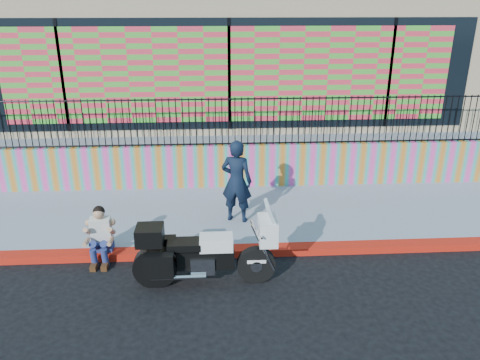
{
  "coord_description": "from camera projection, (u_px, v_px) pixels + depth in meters",
  "views": [
    {
      "loc": [
        -0.44,
        -8.0,
        4.66
      ],
      "look_at": [
        0.1,
        1.2,
        1.1
      ],
      "focal_mm": 35.0,
      "sensor_mm": 36.0,
      "label": 1
    }
  ],
  "objects": [
    {
      "name": "ground",
      "position": [
        238.0,
        254.0,
        9.16
      ],
      "size": [
        90.0,
        90.0,
        0.0
      ],
      "primitive_type": "plane",
      "color": "black",
      "rests_on": "ground"
    },
    {
      "name": "red_curb",
      "position": [
        238.0,
        251.0,
        9.13
      ],
      "size": [
        16.0,
        0.3,
        0.15
      ],
      "primitive_type": "cube",
      "color": "#B9250D",
      "rests_on": "ground"
    },
    {
      "name": "sidewalk",
      "position": [
        234.0,
        215.0,
        10.67
      ],
      "size": [
        16.0,
        3.0,
        0.15
      ],
      "primitive_type": "cube",
      "color": "#8C95A8",
      "rests_on": "ground"
    },
    {
      "name": "mural_wall",
      "position": [
        231.0,
        166.0,
        11.93
      ],
      "size": [
        16.0,
        0.2,
        1.1
      ],
      "primitive_type": "cube",
      "color": "#F540A7",
      "rests_on": "sidewalk"
    },
    {
      "name": "metal_fence",
      "position": [
        231.0,
        122.0,
        11.52
      ],
      "size": [
        15.8,
        0.04,
        1.2
      ],
      "primitive_type": null,
      "color": "black",
      "rests_on": "mural_wall"
    },
    {
      "name": "elevated_platform",
      "position": [
        225.0,
        120.0,
        16.71
      ],
      "size": [
        16.0,
        10.0,
        1.25
      ],
      "primitive_type": "cube",
      "color": "#8C95A8",
      "rests_on": "ground"
    },
    {
      "name": "storefront_building",
      "position": [
        225.0,
        45.0,
        15.56
      ],
      "size": [
        14.0,
        8.06,
        4.0
      ],
      "color": "tan",
      "rests_on": "elevated_platform"
    },
    {
      "name": "police_motorcycle",
      "position": [
        203.0,
        252.0,
        8.0
      ],
      "size": [
        2.43,
        0.8,
        1.51
      ],
      "color": "black",
      "rests_on": "ground"
    },
    {
      "name": "police_officer",
      "position": [
        237.0,
        181.0,
        9.92
      ],
      "size": [
        0.76,
        0.61,
        1.81
      ],
      "primitive_type": "imported",
      "rotation": [
        0.0,
        0.0,
        2.85
      ],
      "color": "black",
      "rests_on": "sidewalk"
    },
    {
      "name": "seated_man",
      "position": [
        100.0,
        240.0,
        8.75
      ],
      "size": [
        0.54,
        0.71,
        1.06
      ],
      "color": "navy",
      "rests_on": "ground"
    }
  ]
}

